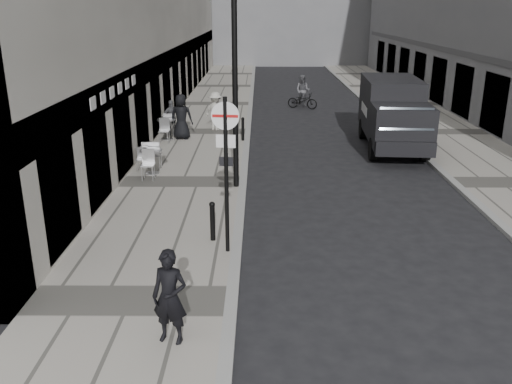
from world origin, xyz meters
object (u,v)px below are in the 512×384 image
cyclist (303,96)px  sign_post (226,155)px  panel_van (393,111)px  lamppost (235,69)px  walking_man (170,297)px

cyclist → sign_post: bearing=-75.5°
panel_van → cyclist: (-2.99, 9.19, -0.82)m
sign_post → lamppost: (0.00, 4.91, 1.37)m
lamppost → panel_van: 8.61m
sign_post → panel_van: bearing=65.6°
walking_man → sign_post: 4.00m
sign_post → panel_van: 12.17m
lamppost → panel_van: bearing=41.6°
walking_man → lamppost: bearing=98.9°
walking_man → lamppost: lamppost is taller
walking_man → cyclist: cyclist is taller
sign_post → panel_van: sign_post is taller
sign_post → cyclist: sign_post is taller
sign_post → lamppost: 5.10m
sign_post → lamppost: bearing=96.4°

